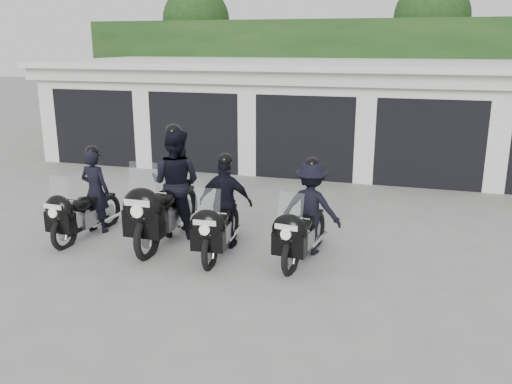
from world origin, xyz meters
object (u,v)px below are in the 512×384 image
(police_bike_b, at_px, (171,191))
(police_bike_d, at_px, (308,214))
(police_bike_a, at_px, (87,201))
(police_bike_c, at_px, (223,210))

(police_bike_b, distance_m, police_bike_d, 2.56)
(police_bike_a, relative_size, police_bike_c, 0.99)
(police_bike_a, distance_m, police_bike_b, 1.60)
(police_bike_d, bearing_deg, police_bike_a, -169.47)
(police_bike_a, relative_size, police_bike_d, 1.00)
(police_bike_b, distance_m, police_bike_c, 1.16)
(police_bike_a, xyz_separation_m, police_bike_c, (2.67, 0.04, 0.06))
(police_bike_a, height_order, police_bike_c, police_bike_c)
(police_bike_b, relative_size, police_bike_d, 1.25)
(police_bike_a, relative_size, police_bike_b, 0.80)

